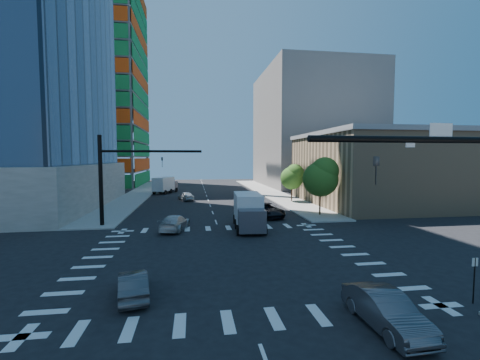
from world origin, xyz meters
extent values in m
plane|color=black|center=(0.00, 0.00, 0.00)|extent=(160.00, 160.00, 0.00)
cube|color=silver|center=(0.00, 0.00, 0.01)|extent=(20.00, 20.00, 0.01)
cube|color=gray|center=(12.50, 40.00, 0.07)|extent=(5.00, 60.00, 0.15)
cube|color=gray|center=(-12.50, 40.00, 0.07)|extent=(5.00, 60.00, 0.15)
cube|color=#177E38|center=(-14.90, 62.00, 24.50)|extent=(0.12, 24.00, 49.00)
cube|color=#DE420D|center=(-27.50, 49.40, 24.50)|extent=(24.00, 0.12, 49.00)
cube|color=tan|center=(25.00, 22.00, 5.00)|extent=(20.00, 22.00, 10.00)
cube|color=gray|center=(25.00, 22.00, 10.30)|extent=(20.50, 22.50, 0.60)
cube|color=slate|center=(27.00, 55.00, 14.00)|extent=(24.00, 30.00, 28.00)
cylinder|color=black|center=(6.50, -11.50, 7.55)|extent=(10.00, 0.24, 0.24)
imported|color=black|center=(4.00, -11.50, 6.45)|extent=(0.16, 0.20, 1.00)
cube|color=white|center=(6.50, -11.50, 7.90)|extent=(0.90, 0.04, 0.50)
cylinder|color=black|center=(-11.50, 11.50, 4.65)|extent=(0.40, 0.40, 9.00)
cylinder|color=black|center=(-6.50, 11.50, 7.55)|extent=(10.00, 0.24, 0.24)
imported|color=black|center=(-5.50, 11.50, 6.45)|extent=(0.16, 0.20, 1.00)
cylinder|color=#382316|center=(12.50, 14.00, 1.29)|extent=(0.20, 0.20, 2.27)
sphere|color=#204913|center=(12.50, 14.00, 4.38)|extent=(4.16, 4.16, 4.16)
sphere|color=#4A7E2A|center=(12.90, 13.70, 5.35)|extent=(3.25, 3.25, 3.25)
cylinder|color=#382316|center=(12.80, 26.00, 1.11)|extent=(0.20, 0.20, 1.92)
sphere|color=#204913|center=(12.80, 26.00, 3.72)|extent=(3.52, 3.52, 3.52)
sphere|color=#4A7E2A|center=(13.20, 25.70, 4.55)|extent=(2.75, 2.75, 2.75)
cylinder|color=black|center=(10.70, -9.00, 1.10)|extent=(0.06, 0.06, 2.20)
cube|color=silver|center=(10.70, -9.00, 2.00)|extent=(0.30, 0.03, 0.40)
imported|color=#4E4E53|center=(5.28, -10.41, 0.74)|extent=(1.73, 4.53, 1.47)
imported|color=black|center=(6.08, 14.21, 0.80)|extent=(3.77, 6.16, 1.59)
imported|color=#BABABA|center=(-4.17, 8.76, 0.72)|extent=(3.08, 5.31, 1.45)
imported|color=#B3B7BC|center=(-3.58, 30.27, 0.70)|extent=(2.99, 4.42, 1.40)
imported|color=#424246|center=(-5.39, -5.96, 0.64)|extent=(2.09, 4.07, 1.28)
cube|color=silver|center=(2.90, 8.12, 1.98)|extent=(2.84, 5.36, 2.71)
cube|color=#47464E|center=(2.90, 8.12, 1.30)|extent=(2.51, 2.03, 1.98)
cube|color=silver|center=(-7.68, 41.73, 1.85)|extent=(4.02, 5.38, 2.53)
cube|color=#47464E|center=(-7.68, 41.73, 1.22)|extent=(2.74, 2.47, 1.85)
camera|label=1|loc=(-2.39, -21.99, 6.91)|focal=24.00mm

